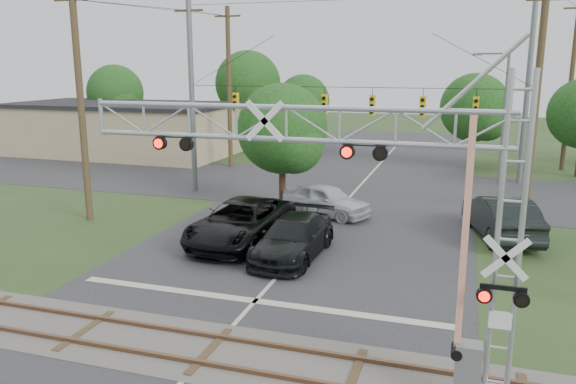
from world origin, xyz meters
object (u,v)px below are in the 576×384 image
(traffic_signal_span, at_px, (365,101))
(streetlight, at_px, (502,111))
(sedan_silver, at_px, (326,200))
(commercial_building, at_px, (123,129))
(crossing_gantry, at_px, (364,201))
(pickup_black, at_px, (241,222))
(car_dark, at_px, (294,238))

(traffic_signal_span, height_order, streetlight, traffic_signal_span)
(sedan_silver, bearing_deg, commercial_building, 77.52)
(commercial_building, xyz_separation_m, streetlight, (30.49, -3.92, 2.53))
(crossing_gantry, relative_size, traffic_signal_span, 0.54)
(streetlight, bearing_deg, crossing_gantry, -99.16)
(traffic_signal_span, xyz_separation_m, pickup_black, (-3.75, -8.75, -4.78))
(sedan_silver, relative_size, streetlight, 0.56)
(crossing_gantry, height_order, traffic_signal_span, traffic_signal_span)
(crossing_gantry, distance_m, streetlight, 26.19)
(crossing_gantry, bearing_deg, traffic_signal_span, 100.09)
(pickup_black, distance_m, car_dark, 2.97)
(car_dark, xyz_separation_m, streetlight, (8.44, 17.37, 3.95))
(pickup_black, height_order, sedan_silver, pickup_black)
(commercial_building, bearing_deg, pickup_black, -45.60)
(traffic_signal_span, height_order, pickup_black, traffic_signal_span)
(car_dark, height_order, commercial_building, commercial_building)
(sedan_silver, distance_m, commercial_building, 26.25)
(traffic_signal_span, distance_m, commercial_building, 25.96)
(car_dark, distance_m, commercial_building, 30.68)
(commercial_building, height_order, streetlight, streetlight)
(pickup_black, distance_m, sedan_silver, 6.08)
(crossing_gantry, bearing_deg, sedan_silver, 106.73)
(car_dark, distance_m, sedan_silver, 6.68)
(crossing_gantry, xyz_separation_m, streetlight, (4.17, 25.86, 0.11))
(pickup_black, distance_m, streetlight, 20.10)
(pickup_black, bearing_deg, sedan_silver, 68.89)
(sedan_silver, bearing_deg, car_dark, -156.17)
(crossing_gantry, height_order, streetlight, streetlight)
(crossing_gantry, distance_m, traffic_signal_span, 18.68)
(traffic_signal_span, relative_size, sedan_silver, 4.03)
(pickup_black, relative_size, streetlight, 0.78)
(pickup_black, distance_m, commercial_building, 27.94)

